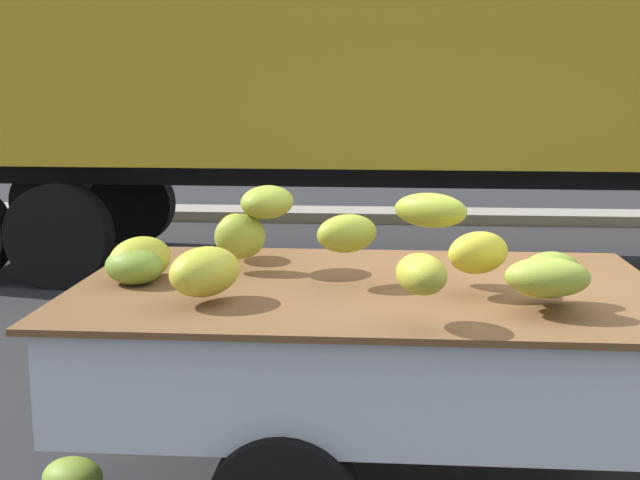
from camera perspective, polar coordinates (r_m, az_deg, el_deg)
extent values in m
plane|color=#28282B|center=(4.75, 12.25, -15.22)|extent=(220.00, 220.00, 0.00)
cube|color=gray|center=(12.96, 7.25, 1.66)|extent=(80.00, 0.80, 0.16)
cube|color=silver|center=(4.24, 3.17, -9.70)|extent=(2.73, 1.65, 0.08)
cube|color=silver|center=(4.93, 3.42, -3.65)|extent=(2.73, 0.05, 0.44)
cube|color=silver|center=(3.40, 2.90, -10.23)|extent=(2.73, 0.05, 0.44)
cube|color=silver|center=(4.39, -14.66, -5.74)|extent=(0.05, 1.65, 0.44)
cube|color=#B21914|center=(4.97, 3.42, -4.01)|extent=(2.62, 0.01, 0.07)
cube|color=brown|center=(4.10, 3.24, -3.25)|extent=(2.85, 1.77, 0.03)
ellipsoid|color=#95A22C|center=(4.06, 7.57, 2.03)|extent=(0.41, 0.32, 0.17)
ellipsoid|color=gold|center=(3.74, -7.90, -2.16)|extent=(0.41, 0.45, 0.22)
ellipsoid|color=#99A42C|center=(4.01, 1.87, 0.45)|extent=(0.38, 0.35, 0.19)
ellipsoid|color=yellow|center=(3.70, 14.90, -2.51)|extent=(0.29, 0.21, 0.18)
ellipsoid|color=#95A52F|center=(4.34, -3.64, 2.61)|extent=(0.36, 0.41, 0.17)
ellipsoid|color=#97A62E|center=(4.34, -5.51, 0.25)|extent=(0.29, 0.23, 0.24)
ellipsoid|color=#8DA431|center=(3.62, 15.34, -2.47)|extent=(0.37, 0.24, 0.17)
ellipsoid|color=gold|center=(4.25, -12.21, -1.30)|extent=(0.38, 0.44, 0.23)
ellipsoid|color=gold|center=(3.36, 6.96, -2.33)|extent=(0.26, 0.33, 0.16)
ellipsoid|color=gold|center=(3.90, 10.80, -0.86)|extent=(0.37, 0.34, 0.20)
ellipsoid|color=olive|center=(3.82, 15.55, -2.32)|extent=(0.31, 0.23, 0.21)
ellipsoid|color=gold|center=(4.67, -5.81, 0.73)|extent=(0.21, 0.33, 0.17)
ellipsoid|color=olive|center=(4.18, -12.63, -1.75)|extent=(0.39, 0.37, 0.18)
cylinder|color=black|center=(5.09, -0.33, -9.28)|extent=(0.64, 0.20, 0.64)
cube|color=gold|center=(9.32, 6.45, 13.83)|extent=(12.04, 2.68, 2.70)
cube|color=black|center=(9.35, 6.26, 4.62)|extent=(11.04, 0.57, 0.30)
cylinder|color=black|center=(11.15, -12.74, 2.46)|extent=(1.08, 0.32, 1.08)
cylinder|color=black|center=(8.93, -17.45, 0.30)|extent=(1.08, 0.32, 1.08)
cylinder|color=black|center=(11.53, -17.85, 2.47)|extent=(1.08, 0.32, 1.08)
ellipsoid|color=olive|center=(4.55, -16.60, -15.33)|extent=(0.40, 0.38, 0.19)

